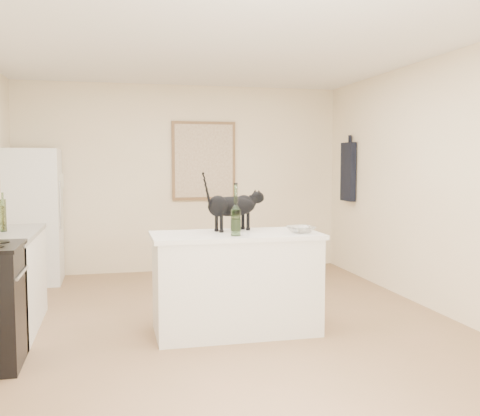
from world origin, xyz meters
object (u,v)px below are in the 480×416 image
Objects in this scene: fridge at (33,216)px; glass_bowl at (301,230)px; wine_bottle at (236,213)px; black_cat at (231,209)px.

fridge is 6.95× the size of glass_bowl.
fridge reaches higher than wine_bottle.
black_cat is (2.05, -2.39, 0.25)m from fridge.
black_cat is at bearing 153.57° from glass_bowl.
glass_bowl is (0.61, 0.06, -0.17)m from wine_bottle.
black_cat reaches higher than glass_bowl.
black_cat is at bearing 83.85° from wine_bottle.
black_cat is 1.44× the size of wine_bottle.
fridge is at bearing 110.83° from black_cat.
fridge is at bearing 126.40° from wine_bottle.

